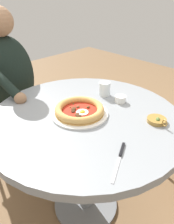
{
  "coord_description": "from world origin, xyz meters",
  "views": [
    {
      "loc": [
        0.67,
        -0.65,
        1.28
      ],
      "look_at": [
        0.02,
        -0.01,
        0.74
      ],
      "focal_mm": 34.56,
      "sensor_mm": 36.0,
      "label": 1
    }
  ],
  "objects_px": {
    "pizza_on_plate": "(79,111)",
    "cafe_chair_diner": "(5,102)",
    "water_glass": "(104,90)",
    "dining_table": "(85,132)",
    "ramekin_capers": "(120,99)",
    "steak_knife": "(120,155)",
    "diner_person": "(15,105)",
    "olive_pan": "(157,120)"
  },
  "relations": [
    {
      "from": "pizza_on_plate",
      "to": "cafe_chair_diner",
      "type": "relative_size",
      "value": 0.36
    },
    {
      "from": "water_glass",
      "to": "cafe_chair_diner",
      "type": "xyz_separation_m",
      "value": [
        -0.73,
        -0.31,
        -0.24
      ]
    },
    {
      "from": "dining_table",
      "to": "ramekin_capers",
      "type": "bearing_deg",
      "value": 80.69
    },
    {
      "from": "pizza_on_plate",
      "to": "steak_knife",
      "type": "relative_size",
      "value": 1.47
    },
    {
      "from": "dining_table",
      "to": "pizza_on_plate",
      "type": "relative_size",
      "value": 3.36
    },
    {
      "from": "pizza_on_plate",
      "to": "cafe_chair_diner",
      "type": "bearing_deg",
      "value": -175.73
    },
    {
      "from": "dining_table",
      "to": "ramekin_capers",
      "type": "relative_size",
      "value": 16.05
    },
    {
      "from": "pizza_on_plate",
      "to": "water_glass",
      "type": "distance_m",
      "value": 0.26
    },
    {
      "from": "diner_person",
      "to": "steak_knife",
      "type": "bearing_deg",
      "value": -2.94
    },
    {
      "from": "pizza_on_plate",
      "to": "ramekin_capers",
      "type": "xyz_separation_m",
      "value": [
        0.06,
        0.25,
        -0.0
      ]
    },
    {
      "from": "olive_pan",
      "to": "cafe_chair_diner",
      "type": "bearing_deg",
      "value": -166.05
    },
    {
      "from": "cafe_chair_diner",
      "to": "steak_knife",
      "type": "bearing_deg",
      "value": -2.01
    },
    {
      "from": "water_glass",
      "to": "cafe_chair_diner",
      "type": "relative_size",
      "value": 0.1
    },
    {
      "from": "steak_knife",
      "to": "diner_person",
      "type": "xyz_separation_m",
      "value": [
        -0.99,
        0.05,
        -0.19
      ]
    },
    {
      "from": "ramekin_capers",
      "to": "water_glass",
      "type": "bearing_deg",
      "value": 179.93
    },
    {
      "from": "water_glass",
      "to": "dining_table",
      "type": "bearing_deg",
      "value": -71.01
    },
    {
      "from": "dining_table",
      "to": "diner_person",
      "type": "relative_size",
      "value": 0.83
    },
    {
      "from": "steak_knife",
      "to": "olive_pan",
      "type": "xyz_separation_m",
      "value": [
        -0.03,
        0.31,
        0.01
      ]
    },
    {
      "from": "pizza_on_plate",
      "to": "steak_knife",
      "type": "height_order",
      "value": "pizza_on_plate"
    },
    {
      "from": "ramekin_capers",
      "to": "olive_pan",
      "type": "height_order",
      "value": "olive_pan"
    },
    {
      "from": "ramekin_capers",
      "to": "dining_table",
      "type": "bearing_deg",
      "value": -99.31
    },
    {
      "from": "dining_table",
      "to": "ramekin_capers",
      "type": "distance_m",
      "value": 0.27
    },
    {
      "from": "olive_pan",
      "to": "cafe_chair_diner",
      "type": "relative_size",
      "value": 0.14
    },
    {
      "from": "olive_pan",
      "to": "cafe_chair_diner",
      "type": "distance_m",
      "value": 1.15
    },
    {
      "from": "steak_knife",
      "to": "cafe_chair_diner",
      "type": "bearing_deg",
      "value": 177.99
    },
    {
      "from": "olive_pan",
      "to": "diner_person",
      "type": "bearing_deg",
      "value": -164.79
    },
    {
      "from": "dining_table",
      "to": "ramekin_capers",
      "type": "xyz_separation_m",
      "value": [
        0.04,
        0.23,
        0.13
      ]
    },
    {
      "from": "water_glass",
      "to": "diner_person",
      "type": "height_order",
      "value": "diner_person"
    },
    {
      "from": "water_glass",
      "to": "cafe_chair_diner",
      "type": "bearing_deg",
      "value": -156.88
    },
    {
      "from": "water_glass",
      "to": "steak_knife",
      "type": "xyz_separation_m",
      "value": [
        0.39,
        -0.35,
        -0.03
      ]
    },
    {
      "from": "ramekin_capers",
      "to": "diner_person",
      "type": "height_order",
      "value": "diner_person"
    },
    {
      "from": "steak_knife",
      "to": "diner_person",
      "type": "distance_m",
      "value": 1.01
    },
    {
      "from": "olive_pan",
      "to": "diner_person",
      "type": "relative_size",
      "value": 0.1
    },
    {
      "from": "ramekin_capers",
      "to": "olive_pan",
      "type": "bearing_deg",
      "value": -8.59
    },
    {
      "from": "steak_knife",
      "to": "water_glass",
      "type": "bearing_deg",
      "value": 138.44
    },
    {
      "from": "olive_pan",
      "to": "pizza_on_plate",
      "type": "bearing_deg",
      "value": -145.62
    },
    {
      "from": "pizza_on_plate",
      "to": "water_glass",
      "type": "relative_size",
      "value": 3.54
    },
    {
      "from": "dining_table",
      "to": "steak_knife",
      "type": "distance_m",
      "value": 0.35
    },
    {
      "from": "diner_person",
      "to": "pizza_on_plate",
      "type": "bearing_deg",
      "value": 4.17
    },
    {
      "from": "dining_table",
      "to": "water_glass",
      "type": "relative_size",
      "value": 11.9
    },
    {
      "from": "pizza_on_plate",
      "to": "dining_table",
      "type": "bearing_deg",
      "value": 37.78
    },
    {
      "from": "cafe_chair_diner",
      "to": "diner_person",
      "type": "bearing_deg",
      "value": 4.74
    }
  ]
}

